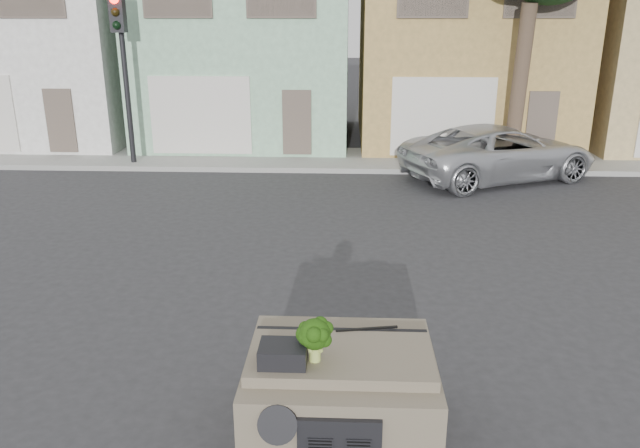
{
  "coord_description": "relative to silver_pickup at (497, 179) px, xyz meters",
  "views": [
    {
      "loc": [
        0.03,
        -8.84,
        4.46
      ],
      "look_at": [
        -0.38,
        0.5,
        1.3
      ],
      "focal_mm": 35.0,
      "sensor_mm": 36.0,
      "label": 1
    }
  ],
  "objects": [
    {
      "name": "instrument_hump",
      "position": [
        -4.89,
        -11.91,
        1.22
      ],
      "size": [
        0.48,
        0.38,
        0.2
      ],
      "primitive_type": "cube",
      "color": "black",
      "rests_on": "car_dashboard"
    },
    {
      "name": "townhouse_white",
      "position": [
        -15.31,
        5.94,
        3.77
      ],
      "size": [
        7.2,
        8.2,
        7.55
      ],
      "primitive_type": "cube",
      "color": "silver",
      "rests_on": "ground"
    },
    {
      "name": "wiper_arm",
      "position": [
        -4.03,
        -11.18,
        1.13
      ],
      "size": [
        0.69,
        0.15,
        0.02
      ],
      "primitive_type": "cube",
      "rotation": [
        0.0,
        0.0,
        0.17
      ],
      "color": "black",
      "rests_on": "car_dashboard"
    },
    {
      "name": "sidewalk",
      "position": [
        -4.31,
        1.94,
        0.07
      ],
      "size": [
        40.0,
        3.0,
        0.15
      ],
      "primitive_type": "cube",
      "color": "gray",
      "rests_on": "ground"
    },
    {
      "name": "traffic_signal",
      "position": [
        -10.81,
        0.94,
        2.55
      ],
      "size": [
        0.4,
        0.4,
        5.1
      ],
      "primitive_type": "cube",
      "color": "black",
      "rests_on": "ground"
    },
    {
      "name": "townhouse_tan",
      "position": [
        -0.31,
        5.94,
        3.77
      ],
      "size": [
        7.2,
        8.2,
        7.55
      ],
      "primitive_type": "cube",
      "color": "tan",
      "rests_on": "ground"
    },
    {
      "name": "tree_near",
      "position": [
        0.69,
        1.24,
        4.25
      ],
      "size": [
        4.4,
        4.0,
        8.5
      ],
      "primitive_type": "cube",
      "color": "#183C1B",
      "rests_on": "ground"
    },
    {
      "name": "car_dashboard",
      "position": [
        -4.31,
        -11.56,
        0.56
      ],
      "size": [
        2.0,
        1.8,
        1.12
      ],
      "primitive_type": "cube",
      "color": "#6B604E",
      "rests_on": "ground"
    },
    {
      "name": "townhouse_mint",
      "position": [
        -7.81,
        5.94,
        3.77
      ],
      "size": [
        7.2,
        8.2,
        7.55
      ],
      "primitive_type": "cube",
      "color": "#91C19C",
      "rests_on": "ground"
    },
    {
      "name": "broccoli",
      "position": [
        -4.57,
        -11.85,
        1.35
      ],
      "size": [
        0.44,
        0.44,
        0.47
      ],
      "primitive_type": "cube",
      "rotation": [
        0.0,
        0.0,
        1.73
      ],
      "color": "#173609",
      "rests_on": "car_dashboard"
    },
    {
      "name": "silver_pickup",
      "position": [
        0.0,
        0.0,
        0.0
      ],
      "size": [
        6.1,
        4.61,
        1.54
      ],
      "primitive_type": "imported",
      "rotation": [
        0.0,
        0.0,
        2.0
      ],
      "color": "silver",
      "rests_on": "ground"
    },
    {
      "name": "ground_plane",
      "position": [
        -4.31,
        -8.56,
        0.0
      ],
      "size": [
        120.0,
        120.0,
        0.0
      ],
      "primitive_type": "plane",
      "color": "#303033",
      "rests_on": "ground"
    }
  ]
}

